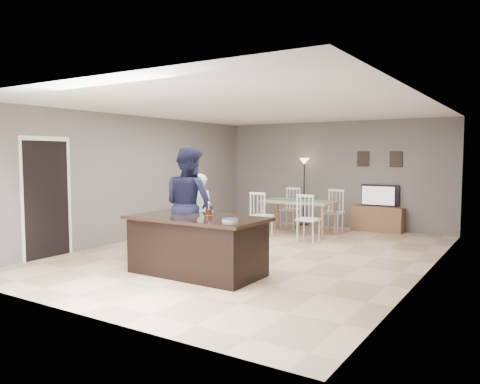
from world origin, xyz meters
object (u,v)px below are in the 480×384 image
Objects in this scene: woman at (201,213)px; man at (189,205)px; television at (379,196)px; tv_console at (378,219)px; floor_lamp at (304,173)px; plate_stack at (230,220)px; dining_table at (298,206)px; kitchen_island at (197,245)px; birthday_cake at (209,212)px.

woman is 0.91m from man.
man is at bearing 70.67° from television.
tv_console is 2.23m from floor_lamp.
tv_console is 0.80× the size of woman.
floor_lamp is at bearing 1.47° from television.
plate_stack is (1.30, -0.70, -0.07)m from man.
dining_table is (-0.97, 4.35, -0.27)m from plate_stack.
tv_console is at bearing -122.77° from woman.
floor_lamp is at bearing 97.68° from kitchen_island.
tv_console is 5.48m from birthday_cake.
kitchen_island is 0.97m from man.
birthday_cake reaches higher than kitchen_island.
television is 3.82× the size of plate_stack.
kitchen_island is 1.79× the size of tv_console.
man reaches higher than plate_stack.
birthday_cake is (-1.15, -5.32, 0.65)m from tv_console.
tv_console is at bearing 90.00° from television.
man is (0.36, -0.80, 0.25)m from woman.
floor_lamp is at bearing -98.42° from woman.
television is 0.52× the size of floor_lamp.
television is 2.06m from dining_table.
television is at bearing 85.22° from plate_stack.
plate_stack is at bearing -12.04° from kitchen_island.
kitchen_island is at bearing 167.96° from plate_stack.
tv_console is 4.76m from woman.
floor_lamp is (-1.95, -0.05, 0.51)m from television.
dining_table is at bearing 93.53° from kitchen_island.
birthday_cake is 0.12× the size of floor_lamp.
man is at bearing 136.77° from kitchen_island.
floor_lamp is at bearing 104.35° from plate_stack.
woman is 0.75× the size of man.
plate_stack reaches higher than tv_console.
floor_lamp is (-0.75, 5.59, 0.92)m from kitchen_island.
kitchen_island is 1.44× the size of woman.
television is 5.81m from plate_stack.
man is at bearing -109.58° from tv_console.
kitchen_island is 1.22× the size of floor_lamp.
floor_lamp reaches higher than plate_stack.
man is 1.13× the size of floor_lamp.
birthday_cake is (0.63, -0.30, -0.04)m from man.
television is (0.00, 0.07, 0.56)m from tv_console.
kitchen_island is 1.68m from woman.
floor_lamp is (-0.17, 5.04, 0.38)m from man.
woman is 2.93m from dining_table.
birthday_cake is 5.42m from floor_lamp.
plate_stack is (0.67, -0.40, -0.03)m from birthday_cake.
plate_stack is (0.72, -0.15, 0.46)m from kitchen_island.
dining_table is 1.07× the size of floor_lamp.
plate_stack is (-0.48, -5.79, 0.06)m from television.
plate_stack is 0.14× the size of floor_lamp.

